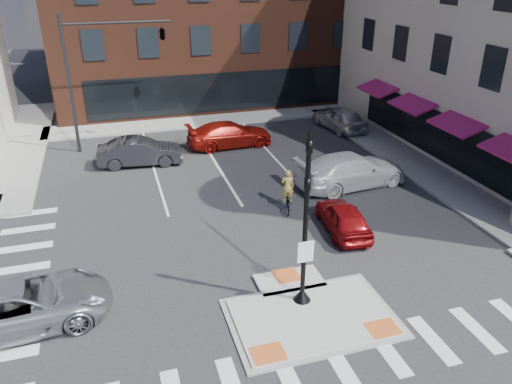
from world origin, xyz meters
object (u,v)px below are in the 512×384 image
object	(u,v)px
bg_car_dark	(140,152)
bg_car_silver	(340,118)
red_sedan	(343,217)
cyclist	(287,197)
silver_suv	(20,305)
white_pickup	(352,170)
bg_car_red	(230,134)

from	to	relation	value
bg_car_dark	bg_car_silver	bearing A→B (deg)	-73.84
red_sedan	cyclist	bearing A→B (deg)	-50.83
silver_suv	cyclist	distance (m)	11.95
white_pickup	bg_car_silver	size ratio (longest dim) A/B	1.27
white_pickup	red_sedan	bearing A→B (deg)	141.99
bg_car_silver	bg_car_dark	bearing A→B (deg)	2.39
red_sedan	bg_car_red	xyz separation A→B (m)	(-2.02, 11.84, 0.11)
bg_car_red	white_pickup	bearing A→B (deg)	-152.16
silver_suv	bg_car_silver	bearing A→B (deg)	-55.92
bg_car_dark	cyclist	world-z (taller)	cyclist
bg_car_red	cyclist	bearing A→B (deg)	179.59
silver_suv	bg_car_silver	distance (m)	24.11
white_pickup	cyclist	xyz separation A→B (m)	(-4.13, -1.73, -0.18)
red_sedan	white_pickup	distance (m)	4.91
silver_suv	bg_car_silver	size ratio (longest dim) A/B	1.20
bg_car_red	cyclist	size ratio (longest dim) A/B	2.60
bg_car_red	bg_car_dark	bearing A→B (deg)	102.61
red_sedan	bg_car_red	world-z (taller)	bg_car_red
white_pickup	bg_car_dark	xyz separation A→B (m)	(-10.11, 6.08, -0.09)
bg_car_silver	bg_car_red	bearing A→B (deg)	-0.83
bg_car_dark	cyclist	bearing A→B (deg)	-137.32
cyclist	silver_suv	bearing A→B (deg)	41.42
silver_suv	white_pickup	bearing A→B (deg)	-71.48
cyclist	bg_car_dark	bearing A→B (deg)	-36.33
red_sedan	bg_car_dark	bearing A→B (deg)	-47.56
bg_car_silver	cyclist	size ratio (longest dim) A/B	2.30
red_sedan	white_pickup	size ratio (longest dim) A/B	0.65
silver_suv	white_pickup	xyz separation A→B (m)	(14.94, 6.82, 0.08)
white_pickup	cyclist	bearing A→B (deg)	105.43
bg_car_dark	bg_car_red	world-z (taller)	bg_car_dark
white_pickup	bg_car_silver	distance (m)	9.39
red_sedan	bg_car_silver	world-z (taller)	bg_car_silver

